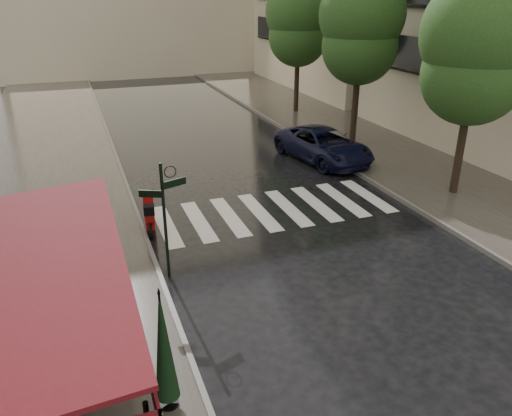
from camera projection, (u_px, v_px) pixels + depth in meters
ground at (251, 334)px, 10.83m from camera, size 120.00×120.00×0.00m
sidewalk_near at (41, 177)px, 19.68m from camera, size 6.00×60.00×0.12m
sidewalk_far at (365, 141)px, 24.37m from camera, size 5.50×60.00×0.12m
curb_near at (120, 168)px, 20.64m from camera, size 0.12×60.00×0.16m
curb_far at (314, 147)px, 23.47m from camera, size 0.12×60.00×0.16m
crosswalk at (274, 210)px, 16.92m from camera, size 7.85×3.20×0.01m
signpost at (164, 212)px, 12.29m from camera, size 1.17×0.29×3.10m
tree_near at (479, 42)px, 16.03m from camera, size 3.80×3.80×7.99m
tree_mid at (362, 21)px, 21.91m from camera, size 3.80×3.80×8.34m
tree_far at (299, 17)px, 28.04m from camera, size 3.80×3.80×8.16m
pedestrian_with_umbrella at (68, 298)px, 8.88m from camera, size 1.51×1.52×2.55m
scooter at (149, 215)px, 15.26m from camera, size 0.54×1.69×1.11m
parked_car at (323, 145)px, 21.57m from camera, size 3.13×5.32×1.39m
parasol_front at (164, 346)px, 8.31m from camera, size 0.42×0.42×2.38m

